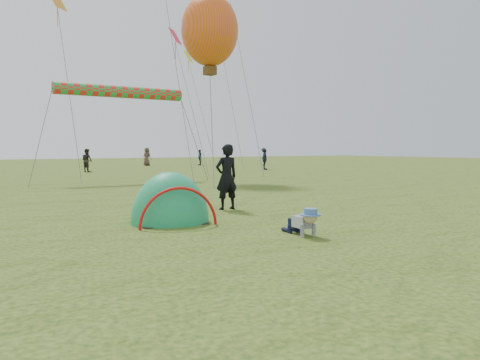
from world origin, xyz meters
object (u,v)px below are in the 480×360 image
crawling_toddler (304,221)px  balloon_kite (210,35)px  standing_adult (227,177)px  popup_tent (170,223)px

crawling_toddler → balloon_kite: bearing=73.1°
crawling_toddler → standing_adult: bearing=85.7°
popup_tent → standing_adult: (2.37, 1.38, 0.96)m
balloon_kite → standing_adult: bearing=-116.1°
popup_tent → standing_adult: bearing=37.1°
crawling_toddler → balloon_kite: balloon_kite is taller
popup_tent → balloon_kite: (7.84, 12.55, 7.96)m
standing_adult → balloon_kite: bearing=-116.1°
standing_adult → balloon_kite: 14.27m
popup_tent → standing_adult: 2.90m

